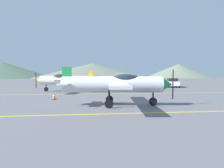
{
  "coord_description": "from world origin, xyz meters",
  "views": [
    {
      "loc": [
        -2.25,
        -14.04,
        2.11
      ],
      "look_at": [
        0.13,
        6.0,
        1.2
      ],
      "focal_mm": 30.55,
      "sensor_mm": 36.0,
      "label": 1
    }
  ],
  "objects": [
    {
      "name": "airplane_mid",
      "position": [
        -5.42,
        11.25,
        1.52
      ],
      "size": [
        7.92,
        9.02,
        2.71
      ],
      "color": "silver",
      "rests_on": "ground_plane"
    },
    {
      "name": "airplane_near",
      "position": [
        -0.37,
        -0.89,
        1.52
      ],
      "size": [
        7.9,
        9.06,
        2.71
      ],
      "color": "silver",
      "rests_on": "ground_plane"
    },
    {
      "name": "apron_line_far",
      "position": [
        0.0,
        7.65,
        0.01
      ],
      "size": [
        80.0,
        0.16,
        0.01
      ],
      "primitive_type": "cube",
      "color": "yellow",
      "rests_on": "ground_plane"
    },
    {
      "name": "ground_plane",
      "position": [
        0.0,
        0.0,
        0.0
      ],
      "size": [
        400.0,
        400.0,
        0.0
      ],
      "primitive_type": "plane",
      "color": "slate"
    },
    {
      "name": "hill_centerleft",
      "position": [
        0.17,
        130.43,
        5.62
      ],
      "size": [
        88.99,
        88.99,
        11.24
      ],
      "primitive_type": "cone",
      "color": "slate",
      "rests_on": "ground_plane"
    },
    {
      "name": "apron_line_near",
      "position": [
        0.0,
        -3.76,
        0.01
      ],
      "size": [
        80.0,
        0.16,
        0.01
      ],
      "primitive_type": "cube",
      "color": "yellow",
      "rests_on": "ground_plane"
    },
    {
      "name": "hill_centerright",
      "position": [
        74.47,
        143.39,
        5.99
      ],
      "size": [
        58.12,
        58.12,
        11.99
      ],
      "primitive_type": "cone",
      "color": "slate",
      "rests_on": "ground_plane"
    },
    {
      "name": "hill_left",
      "position": [
        -67.4,
        136.43,
        6.21
      ],
      "size": [
        75.7,
        75.7,
        12.42
      ],
      "primitive_type": "cone",
      "color": "#4C6651",
      "rests_on": "ground_plane"
    },
    {
      "name": "car_sedan",
      "position": [
        12.58,
        18.65,
        0.84
      ],
      "size": [
        2.85,
        4.62,
        1.62
      ],
      "color": "white",
      "rests_on": "ground_plane"
    },
    {
      "name": "traffic_cone_front",
      "position": [
        -5.35,
        3.14,
        0.29
      ],
      "size": [
        0.36,
        0.36,
        0.59
      ],
      "color": "black",
      "rests_on": "ground_plane"
    }
  ]
}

